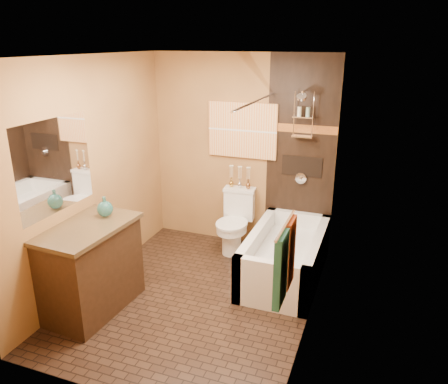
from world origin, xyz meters
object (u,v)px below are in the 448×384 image
at_px(bathtub, 285,260).
at_px(vanity, 90,267).
at_px(sunset_painting, 242,130).
at_px(toilet, 235,221).

relative_size(bathtub, vanity, 1.39).
distance_m(bathtub, vanity, 2.17).
relative_size(sunset_painting, toilet, 1.12).
distance_m(bathtub, toilet, 0.92).
bearing_deg(vanity, toilet, 65.00).
distance_m(sunset_painting, toilet, 1.17).
height_order(bathtub, vanity, vanity).
bearing_deg(toilet, vanity, -124.05).
relative_size(sunset_painting, vanity, 0.83).
bearing_deg(bathtub, vanity, -143.00).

